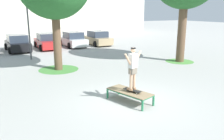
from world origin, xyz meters
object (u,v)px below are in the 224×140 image
at_px(skate_box, 130,92).
at_px(car_tan, 97,38).
at_px(skateboard, 132,90).
at_px(car_red, 47,41).
at_px(skater, 133,66).
at_px(car_white, 73,40).
at_px(car_black, 17,43).
at_px(light_post, 27,7).

bearing_deg(skate_box, car_tan, 69.75).
xyz_separation_m(skateboard, car_red, (0.26, 15.52, 0.15)).
height_order(skate_box, skateboard, skateboard).
bearing_deg(skater, car_tan, 70.03).
bearing_deg(car_white, car_red, -177.77).
bearing_deg(skateboard, car_tan, 70.03).
bearing_deg(car_black, skate_box, -81.10).
xyz_separation_m(car_white, car_tan, (2.69, -0.11, 0.00)).
xyz_separation_m(skater, light_post, (-2.03, 10.84, 2.29)).
relative_size(car_black, car_red, 1.01).
bearing_deg(skate_box, skateboard, -72.91).
distance_m(skater, car_tan, 16.52).
relative_size(skate_box, car_white, 0.48).
relative_size(skateboard, light_post, 0.14).
relative_size(skate_box, car_black, 0.48).
xyz_separation_m(skater, car_red, (0.26, 15.52, -0.84)).
xyz_separation_m(skate_box, skater, (0.04, -0.13, 1.12)).
xyz_separation_m(skate_box, skateboard, (0.04, -0.13, 0.12)).
distance_m(skateboard, skater, 0.99).
bearing_deg(car_tan, skater, -109.97).
bearing_deg(car_red, skater, -90.97).
distance_m(car_red, car_white, 2.69).
distance_m(skateboard, car_tan, 16.50).
bearing_deg(car_black, car_tan, 1.17).
distance_m(skateboard, car_white, 15.90).
bearing_deg(skater, skateboard, -71.32).
xyz_separation_m(car_red, car_white, (2.69, 0.10, 0.00)).
bearing_deg(car_white, skate_box, -100.92).
distance_m(car_red, car_tan, 5.37).
bearing_deg(car_tan, skateboard, -109.97).
bearing_deg(skateboard, car_white, 79.31).
relative_size(skater, car_tan, 0.40).
relative_size(car_white, light_post, 0.73).
bearing_deg(car_red, skateboard, -90.96).
distance_m(skate_box, light_post, 11.42).
relative_size(car_red, car_tan, 1.00).
height_order(car_black, light_post, light_post).
height_order(skateboard, car_red, car_red).
xyz_separation_m(skateboard, car_black, (-2.42, 15.35, 0.15)).
xyz_separation_m(skateboard, light_post, (-2.04, 10.84, 3.29)).
bearing_deg(light_post, skateboard, -79.37).
bearing_deg(skater, light_post, 100.63).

